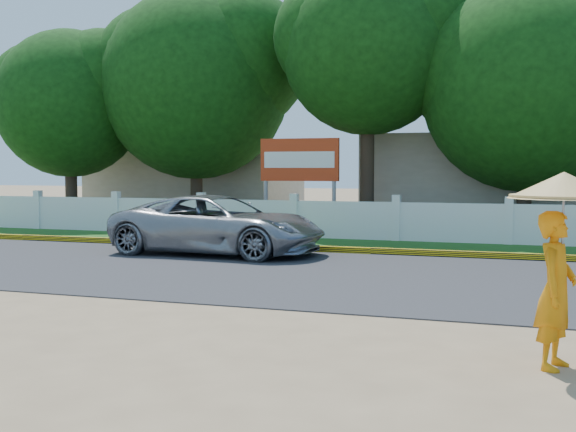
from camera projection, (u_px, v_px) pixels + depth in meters
The scene contains 11 objects.
ground at pixel (239, 323), 9.55m from camera, with size 120.00×120.00×0.00m, color #9E8460.
road at pixel (331, 275), 13.79m from camera, with size 60.00×7.00×0.02m, color #38383A.
grass_verge at pixel (386, 246), 18.73m from camera, with size 60.00×3.50×0.03m, color #2D601E.
curb at pixel (371, 251), 17.13m from camera, with size 40.00×0.18×0.16m, color yellow.
fence at pixel (396, 222), 20.07m from camera, with size 40.00×0.10×1.10m, color silver.
building_near at pixel (517, 181), 25.42m from camera, with size 10.00×6.00×3.20m, color #B7AD99.
building_far at pixel (197, 183), 30.63m from camera, with size 8.00×5.00×2.80m, color #B7AD99.
vehicle at pixel (218, 225), 17.06m from camera, with size 2.34×5.08×1.41m, color gray.
monk_with_parasol at pixel (560, 241), 7.32m from camera, with size 1.11×1.11×2.02m.
billboard at pixel (299, 165), 22.04m from camera, with size 2.50×0.13×2.95m.
tree_row at pixel (561, 71), 21.27m from camera, with size 38.73×7.79×8.68m.
Camera 1 is at (3.71, -8.69, 2.06)m, focal length 45.00 mm.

